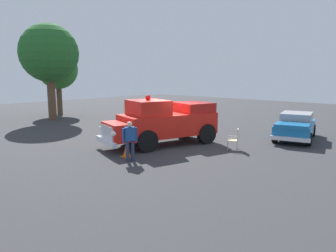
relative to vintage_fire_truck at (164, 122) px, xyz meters
name	(u,v)px	position (x,y,z in m)	size (l,w,h in m)	color
ground_plane	(172,144)	(0.37, -0.21, -1.20)	(60.00, 60.00, 0.00)	#333335
vintage_fire_truck	(164,122)	(0.00, 0.00, 0.00)	(6.32, 3.82, 2.59)	black
classic_hot_rod	(295,126)	(5.86, -4.52, -0.45)	(4.68, 2.86, 1.46)	black
lawn_chair_by_car	(235,138)	(1.42, -3.33, -0.61)	(0.67, 0.67, 1.02)	#B7BABF
spectator_standing	(130,138)	(-3.29, -1.13, -0.23)	(0.62, 0.41, 1.68)	#2D334C
oak_tree_left	(58,70)	(2.67, 15.39, 2.80)	(3.48, 3.48, 5.78)	brown
oak_tree_right	(49,54)	(0.52, 12.64, 3.98)	(4.50, 4.50, 7.48)	brown
traffic_cone	(127,150)	(-2.92, -0.47, -0.89)	(0.40, 0.40, 0.64)	orange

